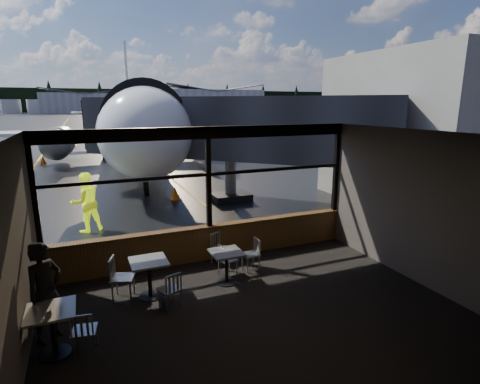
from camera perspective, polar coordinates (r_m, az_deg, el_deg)
ground_plane at (r=129.03m, az=-21.91°, el=10.53°), size 520.00×520.00×0.00m
carpet_floor at (r=7.74m, az=2.79°, el=-18.16°), size 8.00×6.00×0.01m
ceiling at (r=6.62m, az=3.13°, el=8.56°), size 8.00×6.00×0.04m
wall_left at (r=6.46m, az=-31.50°, el=-9.56°), size 0.04×6.00×3.50m
wall_right at (r=9.38m, az=25.57°, el=-2.21°), size 0.04×6.00×3.50m
wall_back at (r=4.71m, az=19.69°, el=-16.66°), size 8.00×0.04×3.50m
window_sill at (r=10.06m, az=-4.64°, el=-7.71°), size 8.00×0.28×0.90m
window_header at (r=9.42m, az=-4.97°, el=9.01°), size 8.00×0.18×0.30m
mullion_left at (r=9.19m, az=-28.94°, el=0.02°), size 0.12×0.12×2.60m
mullion_centre at (r=9.57m, az=-4.83°, el=2.13°), size 0.12×0.12×2.60m
mullion_right at (r=11.40m, az=14.43°, el=3.55°), size 0.12×0.12×2.60m
window_transom at (r=9.55m, az=-4.84°, el=2.71°), size 8.00×0.10×0.08m
airliner at (r=28.78m, az=-16.22°, el=15.29°), size 32.14×37.36×10.63m
jet_bridge at (r=15.90m, az=1.38°, el=7.92°), size 9.61×11.75×5.13m
cafe_table_near at (r=8.75m, az=-2.06°, el=-11.43°), size 0.70×0.70×0.77m
cafe_table_mid at (r=8.39m, az=-13.61°, el=-12.73°), size 0.76×0.76×0.83m
cafe_table_left at (r=7.19m, az=-26.57°, el=-18.58°), size 0.75×0.75×0.82m
chair_near_e at (r=9.39m, az=1.63°, el=-9.52°), size 0.46×0.46×0.81m
chair_near_w at (r=9.11m, az=-1.91°, el=-10.29°), size 0.53×0.53×0.81m
chair_near_n at (r=9.76m, az=-3.01°, el=-8.60°), size 0.60×0.60×0.82m
chair_mid_s at (r=7.89m, az=-10.70°, el=-14.44°), size 0.56×0.56×0.81m
chair_mid_w at (r=8.44m, az=-17.45°, el=-12.42°), size 0.65×0.65×0.94m
chair_left_s at (r=7.05m, az=-22.63°, el=-18.97°), size 0.50×0.50×0.80m
passenger at (r=7.42m, az=-27.54°, el=-13.38°), size 0.78×0.76×1.80m
ground_crew at (r=12.99m, az=-22.45°, el=-1.46°), size 1.14×1.02×1.93m
cone_nose at (r=16.44m, az=-9.88°, el=-0.15°), size 0.41×0.41×0.57m
cone_wing at (r=29.17m, az=-27.82°, el=4.33°), size 0.41×0.41×0.57m
terminal_annex at (r=17.26m, az=25.85°, el=8.50°), size 5.00×7.00×6.00m
hangar_mid at (r=193.96m, az=-22.53°, el=12.56°), size 38.00×15.00×10.00m
hangar_right at (r=197.24m, az=-4.35°, el=13.79°), size 50.00×20.00×12.00m
fuel_tank_a at (r=192.86m, az=-31.55°, el=11.04°), size 8.00×8.00×6.00m
fuel_tank_b at (r=191.71m, az=-28.55°, el=11.38°), size 8.00×8.00×6.00m
fuel_tank_c at (r=191.07m, az=-25.52°, el=11.69°), size 8.00×8.00×6.00m
treeline at (r=218.97m, az=-22.65°, el=12.78°), size 360.00×3.00×12.00m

